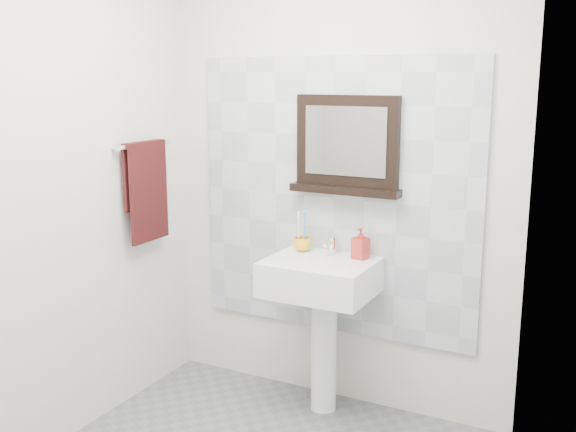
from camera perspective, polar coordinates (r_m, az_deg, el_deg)
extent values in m
cube|color=silver|center=(3.64, 4.04, 3.12)|extent=(2.00, 0.01, 2.50)
cube|color=silver|center=(3.33, -20.04, 1.59)|extent=(0.01, 2.20, 2.50)
cube|color=silver|center=(2.31, 15.97, -2.42)|extent=(0.01, 2.20, 2.50)
cube|color=#AFB9BE|center=(3.65, 3.94, 1.54)|extent=(1.60, 0.02, 1.50)
cylinder|color=white|center=(3.72, 3.06, -11.28)|extent=(0.14, 0.14, 0.68)
cube|color=white|center=(3.52, 2.74, -5.18)|extent=(0.55, 0.44, 0.18)
cylinder|color=silver|center=(3.48, 2.61, -4.09)|extent=(0.32, 0.32, 0.02)
cylinder|color=#4C4C4F|center=(3.48, 2.61, -3.91)|extent=(0.04, 0.04, 0.00)
cylinder|color=silver|center=(3.62, 3.76, -2.51)|extent=(0.04, 0.04, 0.09)
cylinder|color=silver|center=(3.57, 3.47, -2.36)|extent=(0.02, 0.10, 0.02)
cube|color=silver|center=(3.62, 3.86, -1.69)|extent=(0.02, 0.07, 0.01)
imported|color=#F8AD1D|center=(3.67, 1.23, -2.41)|extent=(0.12, 0.12, 0.08)
cylinder|color=white|center=(3.65, 0.91, -1.39)|extent=(0.01, 0.01, 0.19)
cube|color=white|center=(3.63, 0.92, 0.19)|extent=(0.01, 0.01, 0.03)
cylinder|color=#4F73B6|center=(3.64, 1.40, -1.44)|extent=(0.01, 0.01, 0.19)
cube|color=#4F73B6|center=(3.61, 1.41, 0.15)|extent=(0.01, 0.01, 0.03)
cylinder|color=white|center=(3.67, 1.36, -1.33)|extent=(0.01, 0.01, 0.19)
cube|color=white|center=(3.64, 1.37, 0.25)|extent=(0.01, 0.01, 0.03)
imported|color=#AF142A|center=(3.53, 6.17, -2.31)|extent=(0.09, 0.09, 0.17)
cube|color=black|center=(3.55, 5.07, 6.36)|extent=(0.56, 0.06, 0.47)
cube|color=#99999E|center=(3.52, 4.86, 6.32)|extent=(0.45, 0.01, 0.36)
cube|color=black|center=(3.56, 4.84, 2.22)|extent=(0.60, 0.11, 0.04)
cylinder|color=silver|center=(3.74, -12.11, 5.89)|extent=(0.03, 0.40, 0.03)
cylinder|color=silver|center=(3.62, -14.39, 5.59)|extent=(0.05, 0.02, 0.02)
cylinder|color=silver|center=(3.91, -10.67, 6.19)|extent=(0.05, 0.02, 0.02)
cube|color=black|center=(3.77, -11.69, 1.80)|extent=(0.02, 0.30, 0.52)
cube|color=black|center=(3.78, -12.22, 3.19)|extent=(0.02, 0.30, 0.34)
cube|color=black|center=(3.74, -12.11, 5.97)|extent=(0.06, 0.30, 0.03)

